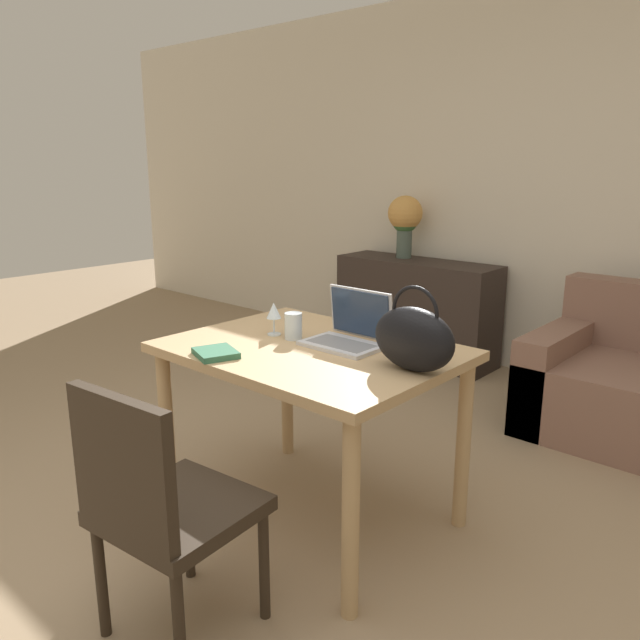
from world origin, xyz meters
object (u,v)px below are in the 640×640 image
object	(u,v)px
chair	(160,502)
drinking_glass	(293,326)
handbag	(414,338)
flower_vase	(405,218)
laptop	(351,330)
wine_glass	(274,312)

from	to	relation	value
chair	drinking_glass	size ratio (longest dim) A/B	7.76
drinking_glass	handbag	bearing A→B (deg)	-0.83
handbag	flower_vase	xyz separation A→B (m)	(-1.57, 2.25, 0.18)
chair	drinking_glass	xyz separation A→B (m)	(-0.28, 0.88, 0.34)
laptop	wine_glass	bearing A→B (deg)	-161.20
laptop	flower_vase	bearing A→B (deg)	119.20
laptop	flower_vase	xyz separation A→B (m)	(-1.19, 2.13, 0.24)
handbag	laptop	bearing A→B (deg)	163.48
drinking_glass	chair	bearing A→B (deg)	-72.42
laptop	flower_vase	size ratio (longest dim) A/B	0.66
wine_glass	flower_vase	bearing A→B (deg)	110.86
chair	laptop	xyz separation A→B (m)	(-0.05, 0.98, 0.34)
laptop	flower_vase	distance (m)	2.46
handbag	flower_vase	bearing A→B (deg)	125.00
drinking_glass	handbag	size ratio (longest dim) A/B	0.35
chair	handbag	distance (m)	1.01
laptop	wine_glass	world-z (taller)	laptop
flower_vase	wine_glass	bearing A→B (deg)	-69.14
wine_glass	handbag	bearing A→B (deg)	0.12
wine_glass	handbag	world-z (taller)	handbag
drinking_glass	flower_vase	xyz separation A→B (m)	(-0.96, 2.24, 0.25)
wine_glass	flower_vase	world-z (taller)	flower_vase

